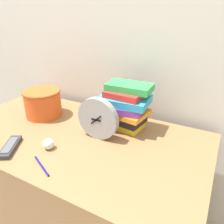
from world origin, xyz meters
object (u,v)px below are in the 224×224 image
(basket, at_px, (43,102))
(pen, at_px, (42,166))
(book_stack, at_px, (125,106))
(tv_remote, at_px, (10,147))
(desk_clock, at_px, (98,119))
(crumpled_paper_ball, at_px, (48,144))

(basket, distance_m, pen, 0.47)
(book_stack, distance_m, basket, 0.48)
(book_stack, relative_size, pen, 1.97)
(basket, bearing_deg, tv_remote, -70.98)
(desk_clock, height_order, book_stack, book_stack)
(crumpled_paper_ball, bearing_deg, desk_clock, 51.58)
(book_stack, height_order, basket, book_stack)
(desk_clock, height_order, basket, desk_clock)
(book_stack, xyz_separation_m, tv_remote, (-0.35, -0.41, -0.11))
(desk_clock, xyz_separation_m, basket, (-0.40, 0.06, -0.02))
(desk_clock, distance_m, basket, 0.40)
(tv_remote, relative_size, pen, 1.26)
(basket, xyz_separation_m, tv_remote, (0.11, -0.32, -0.07))
(desk_clock, relative_size, pen, 1.53)
(desk_clock, distance_m, crumpled_paper_ball, 0.24)
(desk_clock, distance_m, book_stack, 0.17)
(basket, xyz_separation_m, crumpled_paper_ball, (0.26, -0.24, -0.06))
(basket, distance_m, crumpled_paper_ball, 0.36)
(desk_clock, xyz_separation_m, crumpled_paper_ball, (-0.14, -0.18, -0.08))
(desk_clock, relative_size, tv_remote, 1.22)
(book_stack, xyz_separation_m, pen, (-0.15, -0.44, -0.12))
(basket, relative_size, pen, 1.57)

